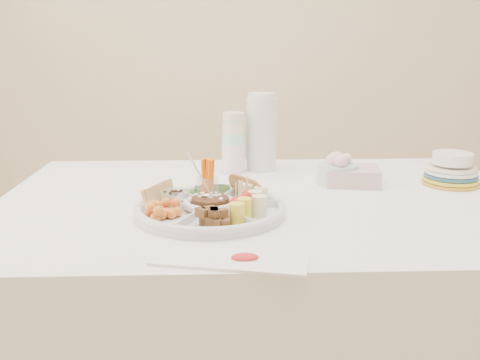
{
  "coord_description": "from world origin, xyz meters",
  "views": [
    {
      "loc": [
        -0.13,
        -1.46,
        1.19
      ],
      "look_at": [
        -0.08,
        -0.05,
        0.82
      ],
      "focal_mm": 40.0,
      "sensor_mm": 36.0,
      "label": 1
    }
  ],
  "objects_px": {
    "dining_table": "(265,318)",
    "party_tray": "(210,206)",
    "thermos": "(261,131)",
    "plate_stack": "(452,167)"
  },
  "relations": [
    {
      "from": "thermos",
      "to": "plate_stack",
      "type": "distance_m",
      "value": 0.62
    },
    {
      "from": "dining_table",
      "to": "plate_stack",
      "type": "height_order",
      "value": "plate_stack"
    },
    {
      "from": "thermos",
      "to": "plate_stack",
      "type": "relative_size",
      "value": 1.57
    },
    {
      "from": "dining_table",
      "to": "thermos",
      "type": "height_order",
      "value": "thermos"
    },
    {
      "from": "thermos",
      "to": "dining_table",
      "type": "bearing_deg",
      "value": -91.8
    },
    {
      "from": "dining_table",
      "to": "plate_stack",
      "type": "relative_size",
      "value": 8.84
    },
    {
      "from": "dining_table",
      "to": "party_tray",
      "type": "distance_m",
      "value": 0.45
    },
    {
      "from": "party_tray",
      "to": "thermos",
      "type": "bearing_deg",
      "value": 71.33
    },
    {
      "from": "party_tray",
      "to": "thermos",
      "type": "relative_size",
      "value": 1.41
    },
    {
      "from": "dining_table",
      "to": "party_tray",
      "type": "xyz_separation_m",
      "value": [
        -0.16,
        -0.15,
        0.4
      ]
    }
  ]
}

